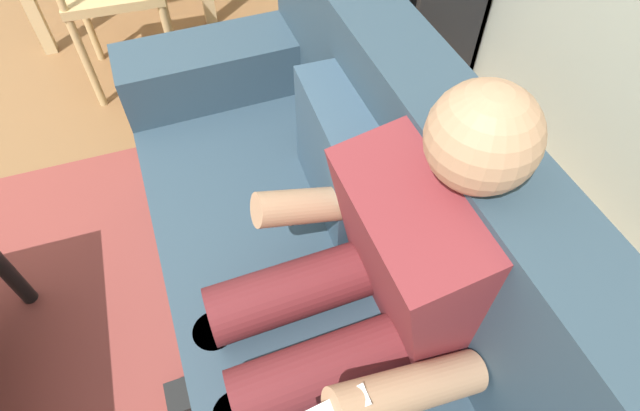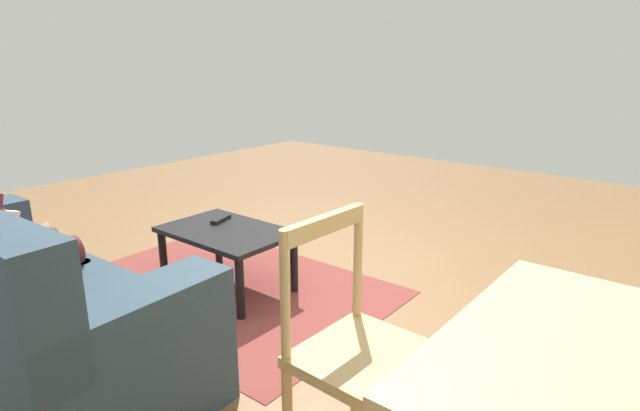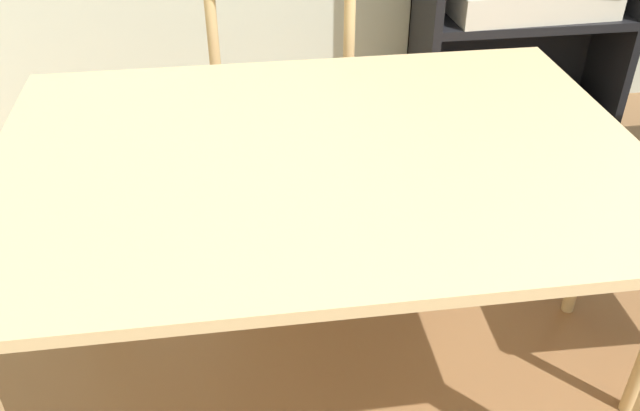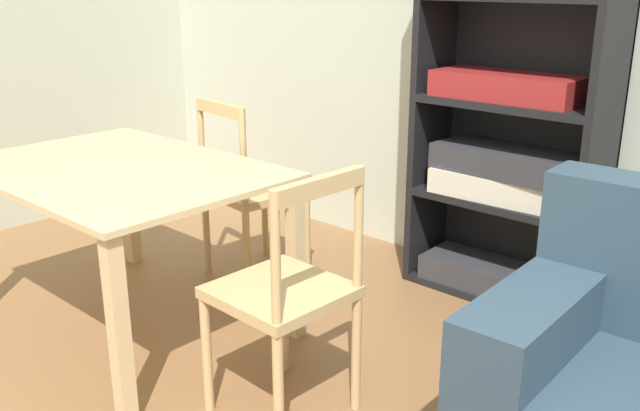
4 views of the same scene
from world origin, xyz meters
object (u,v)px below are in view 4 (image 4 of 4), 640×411
Objects in this scene: dining_table at (120,190)px; dining_chair_near_wall at (250,191)px; dining_chair_facing_couch at (286,295)px; bookshelf at (510,135)px.

dining_table is 1.45× the size of dining_chair_near_wall.
dining_chair_facing_couch is at bearing -36.54° from dining_chair_near_wall.
dining_chair_facing_couch is (-0.06, -1.44, -0.34)m from bookshelf.
dining_chair_facing_couch is (1.02, -0.75, 0.01)m from dining_chair_near_wall.
dining_chair_near_wall is at bearing 90.31° from dining_table.
dining_table is 0.77m from dining_chair_near_wall.
bookshelf is 1.80m from dining_table.
dining_table is at bearing 179.95° from dining_chair_facing_couch.
dining_chair_near_wall is 1.26m from dining_chair_facing_couch.
bookshelf reaches higher than dining_table.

